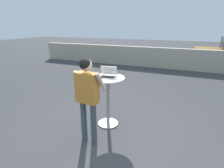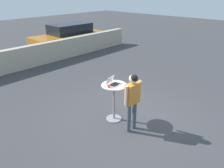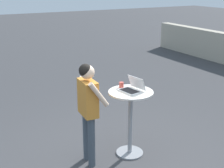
{
  "view_description": "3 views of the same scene",
  "coord_description": "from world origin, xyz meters",
  "px_view_note": "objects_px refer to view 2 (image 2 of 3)",
  "views": [
    {
      "loc": [
        1.14,
        -2.84,
        2.11
      ],
      "look_at": [
        -0.13,
        0.2,
        1.0
      ],
      "focal_mm": 28.0,
      "sensor_mm": 36.0,
      "label": 1
    },
    {
      "loc": [
        -4.34,
        -3.32,
        3.49
      ],
      "look_at": [
        -0.44,
        0.23,
        1.19
      ],
      "focal_mm": 35.0,
      "sensor_mm": 36.0,
      "label": 2
    },
    {
      "loc": [
        3.58,
        -2.17,
        2.72
      ],
      "look_at": [
        -0.45,
        0.07,
        1.2
      ],
      "focal_mm": 50.0,
      "sensor_mm": 36.0,
      "label": 3
    }
  ],
  "objects_px": {
    "coffee_mug": "(109,86)",
    "standing_person": "(132,96)",
    "laptop": "(113,83)",
    "parked_car_near_street": "(69,36)",
    "cafe_table": "(114,97)"
  },
  "relations": [
    {
      "from": "cafe_table",
      "to": "parked_car_near_street",
      "type": "relative_size",
      "value": 0.24
    },
    {
      "from": "cafe_table",
      "to": "parked_car_near_street",
      "type": "distance_m",
      "value": 8.68
    },
    {
      "from": "laptop",
      "to": "parked_car_near_street",
      "type": "distance_m",
      "value": 8.66
    },
    {
      "from": "cafe_table",
      "to": "laptop",
      "type": "bearing_deg",
      "value": 108.65
    },
    {
      "from": "laptop",
      "to": "coffee_mug",
      "type": "relative_size",
      "value": 3.64
    },
    {
      "from": "cafe_table",
      "to": "coffee_mug",
      "type": "xyz_separation_m",
      "value": [
        -0.24,
        -0.03,
        0.41
      ]
    },
    {
      "from": "laptop",
      "to": "parked_car_near_street",
      "type": "height_order",
      "value": "parked_car_near_street"
    },
    {
      "from": "standing_person",
      "to": "parked_car_near_street",
      "type": "bearing_deg",
      "value": 62.58
    },
    {
      "from": "cafe_table",
      "to": "standing_person",
      "type": "xyz_separation_m",
      "value": [
        -0.08,
        -0.7,
        0.29
      ]
    },
    {
      "from": "cafe_table",
      "to": "coffee_mug",
      "type": "bearing_deg",
      "value": -172.67
    },
    {
      "from": "cafe_table",
      "to": "standing_person",
      "type": "bearing_deg",
      "value": -96.89
    },
    {
      "from": "coffee_mug",
      "to": "standing_person",
      "type": "distance_m",
      "value": 0.7
    },
    {
      "from": "standing_person",
      "to": "parked_car_near_street",
      "type": "xyz_separation_m",
      "value": [
        4.3,
        8.28,
        -0.23
      ]
    },
    {
      "from": "laptop",
      "to": "parked_car_near_street",
      "type": "relative_size",
      "value": 0.08
    },
    {
      "from": "standing_person",
      "to": "coffee_mug",
      "type": "bearing_deg",
      "value": 102.9
    }
  ]
}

